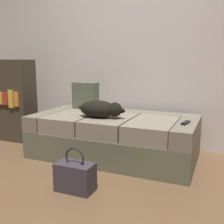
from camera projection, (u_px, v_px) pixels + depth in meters
ground_plane at (61, 199)px, 2.09m from camera, size 10.00×10.00×0.00m
back_wall at (133, 36)px, 3.39m from camera, size 6.40×0.10×2.80m
couch at (114, 136)px, 3.03m from camera, size 1.82×0.93×0.47m
dog_dark at (101, 109)px, 2.86m from camera, size 0.55×0.26×0.19m
tv_remote at (186, 123)px, 2.58m from camera, size 0.07×0.16×0.02m
throw_pillow at (85, 96)px, 3.39m from camera, size 0.35×0.15×0.34m
handbag at (75, 176)px, 2.22m from camera, size 0.32×0.18×0.38m
bookshelf at (14, 100)px, 3.65m from camera, size 0.56×0.30×1.10m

